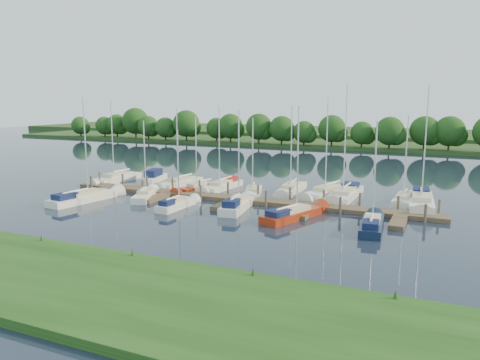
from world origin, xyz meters
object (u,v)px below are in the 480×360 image
at_px(sailboat_n_0, 116,180).
at_px(motorboat, 153,179).
at_px(sailboat_n_5, 253,193).
at_px(sailboat_s_2, 177,205).
at_px(dock, 235,200).

relative_size(sailboat_n_0, motorboat, 1.73).
distance_m(sailboat_n_0, sailboat_n_5, 19.14).
height_order(motorboat, sailboat_s_2, sailboat_s_2).
relative_size(sailboat_n_5, sailboat_s_2, 1.11).
bearing_deg(sailboat_n_5, sailboat_n_0, -20.77).
height_order(sailboat_n_0, motorboat, sailboat_n_0).
relative_size(dock, sailboat_n_5, 4.60).
distance_m(motorboat, sailboat_s_2, 15.28).
relative_size(dock, motorboat, 6.52).
bearing_deg(sailboat_s_2, sailboat_n_0, 150.15).
bearing_deg(sailboat_n_0, sailboat_n_5, -179.15).
relative_size(motorboat, sailboat_n_5, 0.71).
distance_m(sailboat_n_0, motorboat, 4.71).
relative_size(dock, sailboat_n_0, 3.77).
bearing_deg(sailboat_s_2, dock, 51.13).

